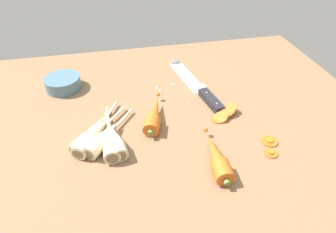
# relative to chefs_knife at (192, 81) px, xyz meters

# --- Properties ---
(ground_plane) EXTENTS (1.20, 0.90, 0.04)m
(ground_plane) POSITION_rel_chefs_knife_xyz_m (-0.12, -0.15, -0.03)
(ground_plane) COLOR brown
(chefs_knife) EXTENTS (0.10, 0.35, 0.04)m
(chefs_knife) POSITION_rel_chefs_knife_xyz_m (0.00, 0.00, 0.00)
(chefs_knife) COLOR silver
(chefs_knife) RESTS_ON ground_plane
(whole_carrot) EXTENTS (0.08, 0.18, 0.04)m
(whole_carrot) POSITION_rel_chefs_knife_xyz_m (-0.16, -0.17, 0.01)
(whole_carrot) COLOR #D6601E
(whole_carrot) RESTS_ON ground_plane
(whole_carrot_second) EXTENTS (0.05, 0.18, 0.04)m
(whole_carrot_second) POSITION_rel_chefs_knife_xyz_m (-0.04, -0.35, 0.01)
(whole_carrot_second) COLOR #D6601E
(whole_carrot_second) RESTS_ON ground_plane
(parsnip_front) EXTENTS (0.12, 0.21, 0.04)m
(parsnip_front) POSITION_rel_chefs_knife_xyz_m (-0.32, -0.21, 0.01)
(parsnip_front) COLOR beige
(parsnip_front) RESTS_ON ground_plane
(parsnip_mid_left) EXTENTS (0.14, 0.17, 0.04)m
(parsnip_mid_left) POSITION_rel_chefs_knife_xyz_m (-0.29, -0.23, 0.01)
(parsnip_mid_left) COLOR beige
(parsnip_mid_left) RESTS_ON ground_plane
(parsnip_mid_right) EXTENTS (0.15, 0.18, 0.04)m
(parsnip_mid_right) POSITION_rel_chefs_knife_xyz_m (-0.32, -0.21, 0.01)
(parsnip_mid_right) COLOR beige
(parsnip_mid_right) RESTS_ON ground_plane
(parsnip_back) EXTENTS (0.04, 0.21, 0.04)m
(parsnip_back) POSITION_rel_chefs_knife_xyz_m (-0.28, -0.24, 0.01)
(parsnip_back) COLOR beige
(parsnip_back) RESTS_ON ground_plane
(parsnip_outer) EXTENTS (0.06, 0.18, 0.04)m
(parsnip_outer) POSITION_rel_chefs_knife_xyz_m (-0.27, -0.24, 0.01)
(parsnip_outer) COLOR beige
(parsnip_outer) RESTS_ON ground_plane
(carrot_slice_stack) EXTENTS (0.08, 0.06, 0.04)m
(carrot_slice_stack) POSITION_rel_chefs_knife_xyz_m (0.04, -0.19, 0.00)
(carrot_slice_stack) COLOR #D6601E
(carrot_slice_stack) RESTS_ON ground_plane
(carrot_slice_stray_near) EXTENTS (0.04, 0.04, 0.01)m
(carrot_slice_stray_near) POSITION_rel_chefs_knife_xyz_m (0.12, -0.31, -0.00)
(carrot_slice_stray_near) COLOR #D6601E
(carrot_slice_stray_near) RESTS_ON ground_plane
(carrot_slice_stray_mid) EXTENTS (0.03, 0.03, 0.01)m
(carrot_slice_stray_mid) POSITION_rel_chefs_knife_xyz_m (0.10, -0.35, -0.00)
(carrot_slice_stray_mid) COLOR #D6601E
(carrot_slice_stray_mid) RESTS_ON ground_plane
(prep_bowl) EXTENTS (0.11, 0.11, 0.04)m
(prep_bowl) POSITION_rel_chefs_knife_xyz_m (-0.41, 0.05, 0.01)
(prep_bowl) COLOR slate
(prep_bowl) RESTS_ON ground_plane
(mince_crumbs) EXTENTS (0.11, 0.11, 0.01)m
(mince_crumbs) POSITION_rel_chefs_knife_xyz_m (-0.09, -0.02, -0.00)
(mince_crumbs) COLOR silver
(mince_crumbs) RESTS_ON ground_plane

